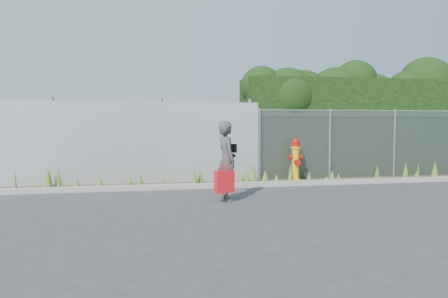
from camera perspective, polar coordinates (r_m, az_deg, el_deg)
ground at (r=9.36m, az=3.54°, el=-6.59°), size 80.00×80.00×0.00m
curb at (r=11.08m, az=1.11°, el=-4.72°), size 16.00×0.22×0.12m
weed_strip at (r=11.83m, az=3.96°, el=-3.82°), size 16.00×1.30×0.55m
corrugated_fence at (r=11.95m, az=-15.57°, el=0.77°), size 8.50×0.21×2.30m
chainlink_fence at (r=13.65m, az=17.65°, el=0.73°), size 6.50×0.07×2.05m
hedge at (r=14.65m, az=16.37°, el=4.87°), size 7.43×2.03×3.82m
fire_hydrant at (r=12.35m, az=9.33°, el=-1.42°), size 0.41×0.37×1.24m
woman at (r=9.16m, az=0.33°, el=-1.53°), size 0.48×0.66×1.67m
red_tote_bag at (r=8.91m, az=0.03°, el=-4.28°), size 0.41×0.15×0.53m
black_shoulder_bag at (r=9.30m, az=0.94°, el=0.11°), size 0.25×0.10×0.19m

